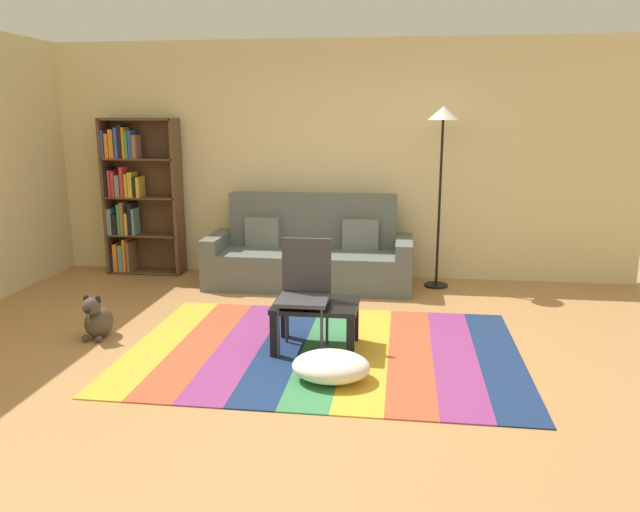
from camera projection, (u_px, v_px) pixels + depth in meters
ground_plane at (304, 352)px, 4.98m from camera, size 14.00×14.00×0.00m
back_wall at (338, 161)px, 7.14m from camera, size 6.80×0.10×2.70m
rug at (324, 350)px, 4.99m from camera, size 3.12×2.20×0.01m
couch at (310, 255)px, 6.89m from camera, size 2.26×0.80×1.00m
bookshelf at (134, 196)px, 7.31m from camera, size 0.90×0.28×1.83m
coffee_table at (316, 311)px, 4.97m from camera, size 0.68×0.52×0.38m
pouf at (331, 366)px, 4.40m from camera, size 0.56×0.46×0.20m
dog at (98, 320)px, 5.26m from camera, size 0.22×0.35×0.40m
standing_lamp at (442, 138)px, 6.52m from camera, size 0.32×0.32×1.96m
tv_remote at (308, 300)px, 4.99m from camera, size 0.08×0.16×0.02m
folding_chair at (305, 285)px, 4.94m from camera, size 0.40×0.40×0.90m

